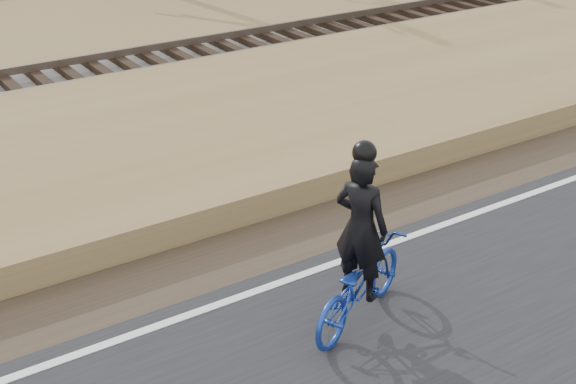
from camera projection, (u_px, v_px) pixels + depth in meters
ground at (177, 335)px, 8.99m from camera, size 120.00×120.00×0.00m
edge_line at (169, 322)px, 9.12m from camera, size 120.00×0.12×0.01m
shoulder at (134, 285)px, 9.89m from camera, size 120.00×1.60×0.04m
embankment at (52, 184)px, 12.05m from camera, size 120.00×5.00×0.44m
cyclist at (359, 267)px, 8.86m from camera, size 1.96×1.35×2.21m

